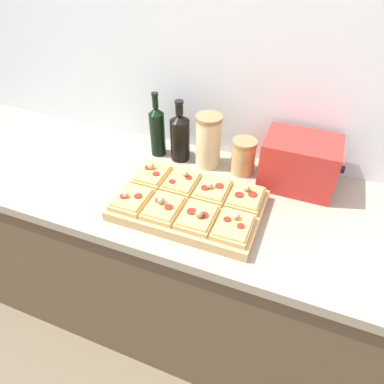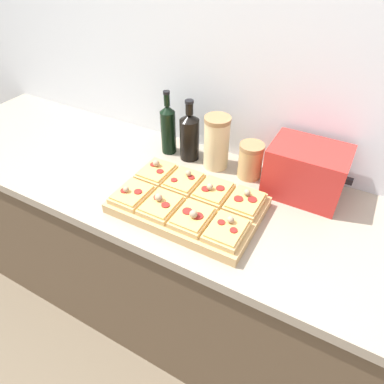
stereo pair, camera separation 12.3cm
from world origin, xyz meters
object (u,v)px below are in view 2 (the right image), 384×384
at_px(cutting_board, 188,205).
at_px(wine_bottle, 189,136).
at_px(olive_oil_bottle, 168,128).
at_px(grain_jar_short, 250,160).
at_px(toaster_oven, 306,171).
at_px(grain_jar_tall, 217,142).

relative_size(cutting_board, wine_bottle, 1.93).
xyz_separation_m(olive_oil_bottle, grain_jar_short, (0.38, 0.00, -0.04)).
xyz_separation_m(wine_bottle, toaster_oven, (0.50, -0.00, -0.01)).
xyz_separation_m(olive_oil_bottle, toaster_oven, (0.60, -0.00, -0.02)).
bearing_deg(grain_jar_tall, grain_jar_short, 0.00).
height_order(olive_oil_bottle, wine_bottle, olive_oil_bottle).
relative_size(wine_bottle, grain_jar_tall, 1.19).
bearing_deg(grain_jar_short, cutting_board, -111.45).
distance_m(grain_jar_tall, grain_jar_short, 0.16).
xyz_separation_m(wine_bottle, grain_jar_tall, (0.13, 0.00, 0.00)).
bearing_deg(grain_jar_tall, cutting_board, -83.43).
xyz_separation_m(cutting_board, grain_jar_tall, (-0.03, 0.30, 0.09)).
bearing_deg(olive_oil_bottle, grain_jar_short, 0.00).
bearing_deg(cutting_board, olive_oil_bottle, 131.76).
relative_size(grain_jar_short, toaster_oven, 0.49).
height_order(grain_jar_tall, grain_jar_short, grain_jar_tall).
bearing_deg(wine_bottle, grain_jar_short, 0.00).
bearing_deg(toaster_oven, grain_jar_short, 179.02).
distance_m(olive_oil_bottle, wine_bottle, 0.11).
distance_m(grain_jar_short, toaster_oven, 0.22).
xyz_separation_m(cutting_board, wine_bottle, (-0.16, 0.30, 0.09)).
bearing_deg(toaster_oven, grain_jar_tall, 179.42).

